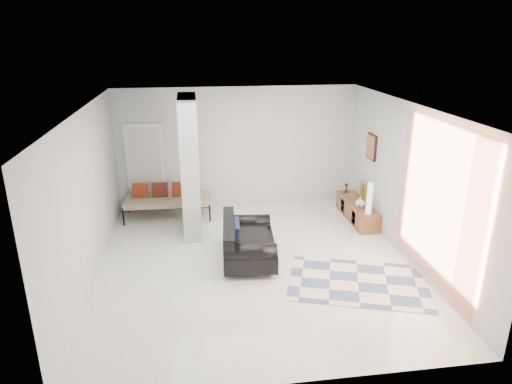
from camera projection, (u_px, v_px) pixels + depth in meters
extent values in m
plane|color=silver|center=(256.00, 263.00, 8.22)|extent=(6.00, 6.00, 0.00)
plane|color=white|center=(255.00, 108.00, 7.29)|extent=(6.00, 6.00, 0.00)
plane|color=silver|center=(237.00, 148.00, 10.56)|extent=(6.00, 0.00, 6.00)
plane|color=silver|center=(294.00, 280.00, 4.96)|extent=(6.00, 0.00, 6.00)
plane|color=silver|center=(88.00, 198.00, 7.39)|extent=(0.00, 6.00, 6.00)
plane|color=silver|center=(408.00, 183.00, 8.12)|extent=(0.00, 6.00, 6.00)
cube|color=#B8BCBF|center=(190.00, 167.00, 9.10)|extent=(0.35, 1.20, 2.80)
cube|color=white|center=(146.00, 168.00, 10.37)|extent=(0.85, 0.06, 2.04)
plane|color=#FF7943|center=(437.00, 203.00, 7.02)|extent=(0.00, 2.55, 2.55)
cube|color=#33180E|center=(372.00, 147.00, 9.62)|extent=(0.04, 0.45, 0.55)
cube|color=brown|center=(357.00, 211.00, 10.08)|extent=(0.45, 1.64, 0.40)
cube|color=#33180E|center=(354.00, 218.00, 9.71)|extent=(0.02, 0.22, 0.28)
cube|color=#33180E|center=(343.00, 206.00, 10.39)|extent=(0.02, 0.22, 0.28)
cube|color=yellow|center=(363.00, 190.00, 10.18)|extent=(0.09, 0.32, 0.40)
cube|color=silver|center=(360.00, 206.00, 9.64)|extent=(0.04, 0.10, 0.12)
cylinder|color=silver|center=(230.00, 276.00, 7.71)|extent=(0.05, 0.05, 0.10)
cylinder|color=silver|center=(229.00, 242.00, 8.92)|extent=(0.05, 0.05, 0.10)
cylinder|color=silver|center=(272.00, 274.00, 7.76)|extent=(0.05, 0.05, 0.10)
cylinder|color=silver|center=(266.00, 241.00, 8.97)|extent=(0.05, 0.05, 0.10)
cube|color=black|center=(249.00, 247.00, 8.27)|extent=(1.03, 1.59, 0.30)
cube|color=black|center=(229.00, 231.00, 8.14)|extent=(0.32, 1.54, 0.36)
cylinder|color=black|center=(251.00, 252.00, 7.59)|extent=(0.89, 0.35, 0.28)
cylinder|color=black|center=(247.00, 222.00, 8.80)|extent=(0.89, 0.35, 0.28)
cube|color=black|center=(236.00, 230.00, 8.14)|extent=(0.18, 0.57, 0.31)
cylinder|color=black|center=(123.00, 217.00, 9.76)|extent=(0.04, 0.04, 0.40)
cylinder|color=black|center=(210.00, 213.00, 9.97)|extent=(0.04, 0.04, 0.40)
cylinder|color=black|center=(128.00, 204.00, 10.48)|extent=(0.04, 0.04, 0.40)
cylinder|color=black|center=(209.00, 201.00, 10.69)|extent=(0.04, 0.04, 0.40)
cube|color=beige|center=(168.00, 201.00, 10.17)|extent=(1.88, 0.83, 0.12)
cube|color=maroon|center=(140.00, 190.00, 10.17)|extent=(0.34, 0.17, 0.33)
cube|color=#5B1F16|center=(160.00, 190.00, 10.21)|extent=(0.34, 0.17, 0.33)
cube|color=maroon|center=(180.00, 189.00, 10.26)|extent=(0.34, 0.17, 0.33)
cube|color=beige|center=(358.00, 282.00, 7.59)|extent=(2.62, 2.13, 0.01)
cylinder|color=white|center=(369.00, 199.00, 9.30)|extent=(0.12, 0.12, 0.66)
imported|color=white|center=(360.00, 202.00, 9.74)|extent=(0.22, 0.22, 0.22)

